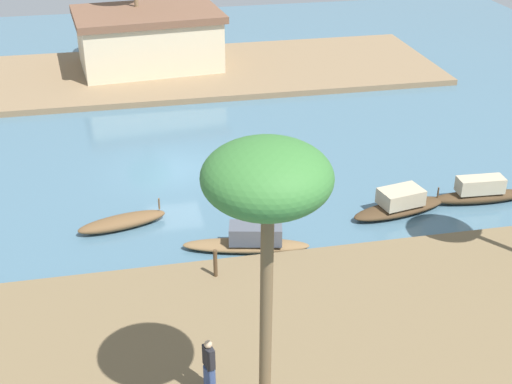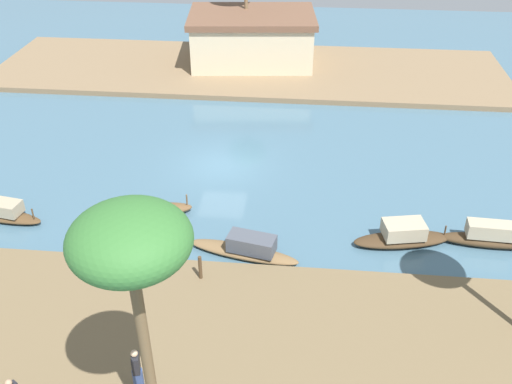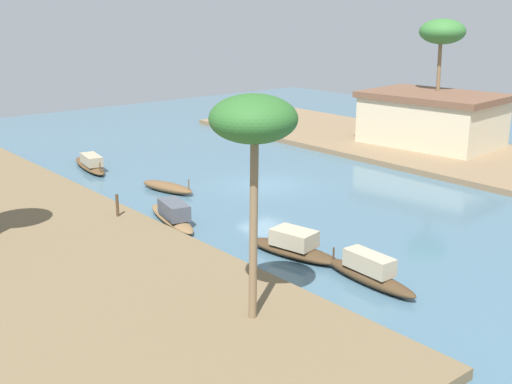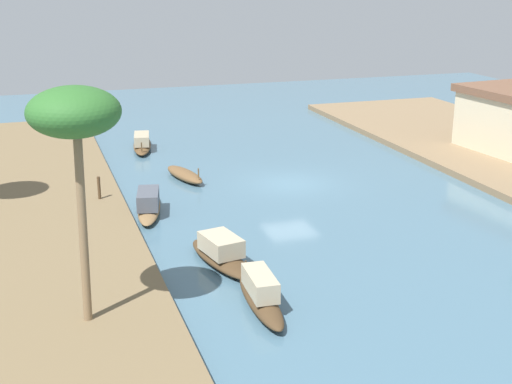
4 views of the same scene
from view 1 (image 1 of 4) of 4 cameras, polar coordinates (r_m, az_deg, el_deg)
river_water at (r=32.45m, az=-6.89°, el=1.82°), size 64.16×64.16×0.00m
riverbank_left at (r=20.83m, az=-3.16°, el=-14.15°), size 36.61×10.81×0.35m
riverbank_right at (r=45.18m, az=-8.61°, el=9.51°), size 36.61×10.81×0.35m
sampan_open_hull at (r=25.99m, az=-0.50°, el=-3.99°), size 4.85×1.95×1.06m
sampan_upstream_small at (r=28.98m, az=11.70°, el=-1.00°), size 4.37×1.96×1.10m
sampan_midstream at (r=30.73m, az=17.85°, el=-0.04°), size 4.26×1.09×1.13m
sampan_foreground at (r=27.98m, az=-10.89°, el=-2.41°), size 3.64×1.73×0.94m
person_by_mooring at (r=19.45m, az=-3.86°, el=-14.16°), size 0.40×0.45×1.67m
mooring_post at (r=23.91m, az=-3.35°, el=-5.84°), size 0.14×0.14×1.04m
palm_tree_left_near at (r=14.34m, az=0.90°, el=0.57°), size 2.77×2.77×8.12m
riverside_building at (r=45.88m, az=-8.80°, el=12.34°), size 9.58×7.18×3.54m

